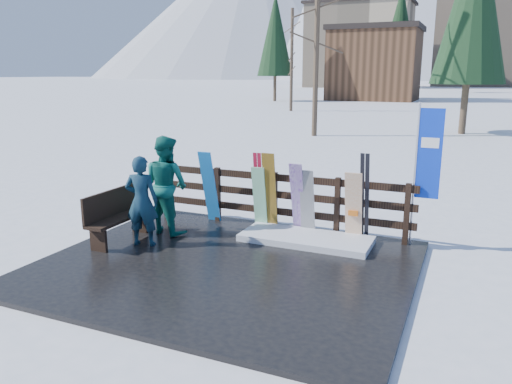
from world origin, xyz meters
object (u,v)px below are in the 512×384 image
at_px(snowboard_3, 298,199).
at_px(snowboard_4, 307,203).
at_px(person_back, 166,185).
at_px(snowboard_0, 210,187).
at_px(person_front, 142,201).
at_px(rental_flag, 426,159).
at_px(snowboard_5, 353,207).
at_px(snowboard_1, 260,198).
at_px(bench, 116,214).
at_px(snowboard_2, 270,192).

xyz_separation_m(snowboard_3, snowboard_4, (0.19, 0.00, -0.06)).
bearing_deg(snowboard_3, person_back, -159.38).
height_order(snowboard_0, person_front, person_front).
height_order(snowboard_0, rental_flag, rental_flag).
distance_m(snowboard_3, snowboard_5, 1.10).
relative_size(snowboard_0, snowboard_5, 1.16).
distance_m(snowboard_1, person_back, 1.86).
bearing_deg(snowboard_3, bench, -149.72).
relative_size(snowboard_1, person_front, 0.79).
relative_size(snowboard_4, person_back, 0.69).
xyz_separation_m(bench, snowboard_1, (2.18, 1.74, 0.13)).
bearing_deg(snowboard_3, rental_flag, 6.75).
xyz_separation_m(snowboard_2, snowboard_4, (0.78, 0.00, -0.14)).
xyz_separation_m(snowboard_0, snowboard_1, (1.14, 0.00, -0.12)).
bearing_deg(snowboard_2, snowboard_4, 0.00).
height_order(snowboard_4, snowboard_5, snowboard_5).
relative_size(snowboard_4, rental_flag, 0.51).
distance_m(bench, rental_flag, 5.74).
bearing_deg(snowboard_0, snowboard_3, 0.00).
relative_size(snowboard_2, snowboard_5, 1.18).
xyz_separation_m(bench, rental_flag, (5.26, 2.01, 1.09)).
height_order(bench, rental_flag, rental_flag).
bearing_deg(snowboard_4, bench, -151.28).
relative_size(bench, person_front, 0.90).
distance_m(snowboard_5, person_back, 3.62).
bearing_deg(person_front, snowboard_5, -169.56).
bearing_deg(snowboard_4, person_back, -160.81).
bearing_deg(rental_flag, bench, -159.09).
bearing_deg(person_front, rental_flag, -172.79).
bearing_deg(person_back, snowboard_4, -147.46).
bearing_deg(snowboard_3, snowboard_2, 180.00).
bearing_deg(snowboard_2, snowboard_5, 0.00).
xyz_separation_m(snowboard_4, person_front, (-2.58, -1.73, 0.18)).
distance_m(snowboard_4, person_back, 2.77).
height_order(person_front, person_back, person_back).
relative_size(snowboard_0, rental_flag, 0.61).
height_order(snowboard_3, person_back, person_back).
height_order(snowboard_3, rental_flag, rental_flag).
xyz_separation_m(snowboard_3, snowboard_5, (1.09, 0.00, -0.05)).
xyz_separation_m(rental_flag, person_back, (-4.68, -1.17, -0.64)).
height_order(snowboard_1, snowboard_2, snowboard_2).
bearing_deg(rental_flag, person_front, -156.80).
xyz_separation_m(snowboard_0, person_front, (-0.45, -1.73, 0.06)).
distance_m(bench, snowboard_4, 3.62).
distance_m(snowboard_0, person_front, 1.79).
xyz_separation_m(snowboard_3, person_back, (-2.40, -0.90, 0.25)).
bearing_deg(snowboard_0, person_front, -104.43).
xyz_separation_m(snowboard_0, snowboard_2, (1.36, 0.00, 0.02)).
distance_m(snowboard_2, snowboard_5, 1.68).
height_order(snowboard_4, person_back, person_back).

